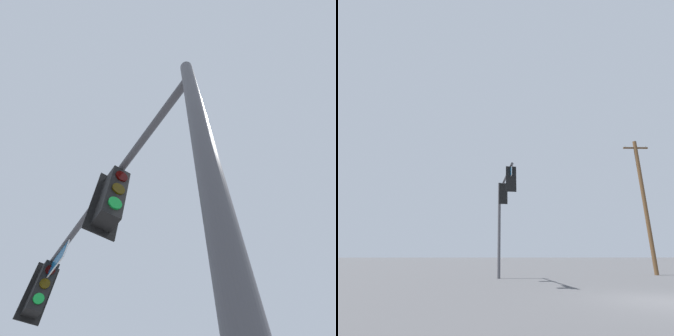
{
  "view_description": "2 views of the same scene",
  "coord_description": "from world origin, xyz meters",
  "views": [
    {
      "loc": [
        -9.8,
        -4.49,
        1.81
      ],
      "look_at": [
        -6.95,
        -6.13,
        6.51
      ],
      "focal_mm": 28.0,
      "sensor_mm": 36.0,
      "label": 1
    },
    {
      "loc": [
        8.95,
        -5.47,
        1.39
      ],
      "look_at": [
        -6.07,
        -4.95,
        6.42
      ],
      "focal_mm": 28.0,
      "sensor_mm": 36.0,
      "label": 2
    }
  ],
  "objects": [
    {
      "name": "signal_pole_near",
      "position": [
        -6.63,
        -5.08,
        4.46
      ],
      "size": [
        5.98,
        0.88,
        6.27
      ],
      "color": "#47474C",
      "rests_on": "ground_plane"
    }
  ]
}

